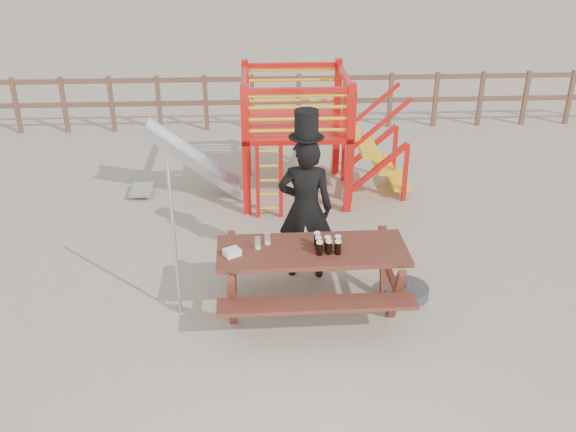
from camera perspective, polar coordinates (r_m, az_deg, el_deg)
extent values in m
plane|color=tan|center=(7.93, 0.72, -8.58)|extent=(60.00, 60.00, 0.00)
cube|color=brown|center=(13.92, -1.14, 12.11)|extent=(15.00, 0.06, 0.10)
cube|color=brown|center=(14.05, -1.12, 10.11)|extent=(15.00, 0.06, 0.10)
cube|color=brown|center=(14.93, -23.01, 9.01)|extent=(0.09, 0.09, 1.20)
cube|color=brown|center=(14.62, -19.28, 9.30)|extent=(0.09, 0.09, 1.20)
cube|color=brown|center=(14.37, -15.40, 9.55)|extent=(0.09, 0.09, 1.20)
cube|color=brown|center=(14.19, -11.41, 9.77)|extent=(0.09, 0.09, 1.20)
cube|color=brown|center=(14.08, -7.32, 9.94)|extent=(0.09, 0.09, 1.20)
cube|color=brown|center=(14.04, -3.19, 10.07)|extent=(0.09, 0.09, 1.20)
cube|color=brown|center=(14.07, 0.95, 10.14)|extent=(0.09, 0.09, 1.20)
cube|color=brown|center=(14.18, 5.05, 10.17)|extent=(0.09, 0.09, 1.20)
cube|color=brown|center=(14.35, 9.07, 10.14)|extent=(0.09, 0.09, 1.20)
cube|color=brown|center=(14.58, 12.98, 10.07)|extent=(0.09, 0.09, 1.20)
cube|color=brown|center=(14.89, 16.74, 9.95)|extent=(0.09, 0.09, 1.20)
cube|color=brown|center=(15.25, 20.34, 9.80)|extent=(0.09, 0.09, 1.20)
cube|color=brown|center=(15.66, 23.76, 9.63)|extent=(0.09, 0.09, 1.20)
cube|color=red|center=(9.92, -3.77, 5.72)|extent=(0.12, 0.12, 2.10)
cube|color=red|center=(10.02, 5.47, 5.88)|extent=(0.12, 0.12, 2.10)
cube|color=red|center=(11.43, -3.72, 8.56)|extent=(0.12, 0.12, 2.10)
cube|color=red|center=(11.52, 4.36, 8.68)|extent=(0.12, 0.12, 2.10)
cube|color=red|center=(10.64, 0.59, 8.09)|extent=(1.72, 1.72, 0.08)
cube|color=red|center=(9.64, 0.91, 11.11)|extent=(1.60, 0.08, 0.08)
cube|color=red|center=(11.19, 0.35, 13.27)|extent=(1.60, 0.08, 0.08)
cube|color=red|center=(10.39, -3.89, 12.19)|extent=(0.08, 1.60, 0.08)
cube|color=red|center=(10.49, 5.08, 12.28)|extent=(0.08, 1.60, 0.08)
cylinder|color=yellow|center=(9.82, 0.89, 7.62)|extent=(1.50, 0.05, 0.05)
cylinder|color=yellow|center=(11.35, 0.34, 10.22)|extent=(1.50, 0.05, 0.05)
cylinder|color=yellow|center=(9.77, 0.90, 8.62)|extent=(1.50, 0.05, 0.05)
cylinder|color=yellow|center=(11.30, 0.35, 11.10)|extent=(1.50, 0.05, 0.05)
cylinder|color=yellow|center=(9.71, 0.90, 9.63)|extent=(1.50, 0.05, 0.05)
cylinder|color=yellow|center=(11.25, 0.35, 11.99)|extent=(1.50, 0.05, 0.05)
cylinder|color=yellow|center=(9.66, 0.91, 10.65)|extent=(1.50, 0.05, 0.05)
cylinder|color=yellow|center=(11.21, 0.35, 12.88)|extent=(1.50, 0.05, 0.05)
cube|color=red|center=(9.94, -2.71, 3.01)|extent=(0.06, 0.06, 1.20)
cube|color=red|center=(9.95, -0.64, 3.06)|extent=(0.06, 0.06, 1.20)
cylinder|color=yellow|center=(10.13, -1.64, 0.70)|extent=(0.36, 0.04, 0.04)
cylinder|color=yellow|center=(10.03, -1.66, 1.94)|extent=(0.36, 0.04, 0.04)
cylinder|color=yellow|center=(9.93, -1.68, 3.20)|extent=(0.36, 0.04, 0.04)
cylinder|color=yellow|center=(9.84, -1.70, 4.48)|extent=(0.36, 0.04, 0.04)
cylinder|color=yellow|center=(9.75, -1.72, 5.79)|extent=(0.36, 0.04, 0.04)
cube|color=yellow|center=(10.77, 5.68, 7.53)|extent=(0.30, 0.90, 0.06)
cube|color=yellow|center=(10.92, 7.07, 6.04)|extent=(0.30, 0.90, 0.06)
cube|color=yellow|center=(11.08, 8.42, 4.60)|extent=(0.30, 0.90, 0.06)
cube|color=yellow|center=(11.25, 9.72, 3.19)|extent=(0.30, 0.90, 0.06)
cube|color=red|center=(10.59, 8.06, 4.28)|extent=(0.95, 0.08, 0.86)
cube|color=red|center=(11.42, 7.25, 5.99)|extent=(0.95, 0.08, 0.86)
cube|color=silver|center=(10.87, -8.44, 4.95)|extent=(1.53, 0.55, 1.21)
cube|color=silver|center=(10.60, -8.57, 4.62)|extent=(1.58, 0.04, 1.28)
cube|color=silver|center=(11.10, -8.34, 5.65)|extent=(1.58, 0.04, 1.28)
cube|color=silver|center=(11.19, -12.86, 2.31)|extent=(0.35, 0.55, 0.05)
cube|color=brown|center=(7.53, 2.16, -3.11)|extent=(2.25, 0.87, 0.06)
cube|color=brown|center=(7.19, 2.62, -7.84)|extent=(2.24, 0.35, 0.04)
cube|color=brown|center=(8.23, 1.68, -3.03)|extent=(2.24, 0.35, 0.04)
cube|color=brown|center=(7.72, -4.96, -6.15)|extent=(0.11, 1.34, 0.80)
cube|color=brown|center=(7.90, 9.00, -5.59)|extent=(0.11, 1.34, 0.80)
imported|color=black|center=(8.24, 1.56, 0.65)|extent=(0.75, 0.54, 1.93)
cube|color=#0B7E37|center=(8.28, 1.61, 2.56)|extent=(0.08, 0.03, 0.45)
cylinder|color=black|center=(7.86, 1.64, 7.04)|extent=(0.44, 0.44, 0.01)
cylinder|color=black|center=(7.81, 1.66, 8.24)|extent=(0.30, 0.30, 0.33)
cube|color=white|center=(7.91, 1.71, 9.38)|extent=(0.15, 0.02, 0.04)
cylinder|color=#B2B2B7|center=(7.51, -10.06, -2.31)|extent=(0.04, 0.04, 1.98)
cylinder|color=#3A3A3F|center=(8.33, 10.43, -6.59)|extent=(0.58, 0.58, 0.13)
cylinder|color=#3A3A3F|center=(8.27, 10.50, -5.88)|extent=(0.07, 0.07, 0.11)
cube|color=white|center=(7.39, -5.00, -3.23)|extent=(0.23, 0.21, 0.08)
cylinder|color=black|center=(7.36, 2.81, -2.93)|extent=(0.07, 0.07, 0.15)
cylinder|color=#FFF2D0|center=(7.32, 2.83, -2.34)|extent=(0.07, 0.07, 0.02)
cylinder|color=black|center=(7.39, 3.65, -2.84)|extent=(0.07, 0.07, 0.15)
cylinder|color=#FFF2D0|center=(7.35, 3.66, -2.26)|extent=(0.07, 0.07, 0.02)
cylinder|color=black|center=(7.39, 4.46, -2.86)|extent=(0.07, 0.07, 0.15)
cylinder|color=#FFF2D0|center=(7.35, 4.48, -2.28)|extent=(0.07, 0.07, 0.02)
cylinder|color=black|center=(7.46, 2.71, -2.51)|extent=(0.07, 0.07, 0.15)
cylinder|color=#FFF2D0|center=(7.42, 2.72, -1.93)|extent=(0.07, 0.07, 0.02)
cylinder|color=black|center=(7.47, 3.54, -2.49)|extent=(0.07, 0.07, 0.15)
cylinder|color=#FFF2D0|center=(7.43, 3.56, -1.91)|extent=(0.07, 0.07, 0.02)
cylinder|color=black|center=(7.50, 4.44, -2.42)|extent=(0.07, 0.07, 0.15)
cylinder|color=#FFF2D0|center=(7.45, 4.46, -1.84)|extent=(0.07, 0.07, 0.02)
cylinder|color=black|center=(7.56, 2.60, -2.11)|extent=(0.07, 0.07, 0.15)
cylinder|color=#FFF2D0|center=(7.52, 2.61, -1.53)|extent=(0.07, 0.07, 0.02)
cylinder|color=silver|center=(7.49, -2.72, -2.41)|extent=(0.07, 0.07, 0.15)
cylinder|color=#FFF2D0|center=(7.52, -2.71, -2.84)|extent=(0.07, 0.07, 0.02)
cylinder|color=silver|center=(7.58, -1.84, -2.00)|extent=(0.07, 0.07, 0.15)
cylinder|color=#FFF2D0|center=(7.61, -1.83, -2.43)|extent=(0.07, 0.07, 0.02)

